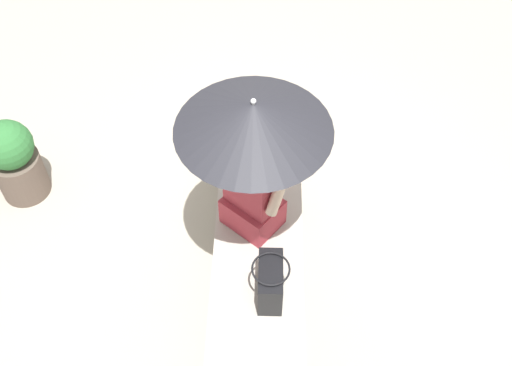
% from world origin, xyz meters
% --- Properties ---
extents(ground_plane, '(14.00, 14.00, 0.00)m').
position_xyz_m(ground_plane, '(0.00, 0.00, 0.00)').
color(ground_plane, '#9E9384').
extents(stone_bench, '(2.22, 0.57, 0.45)m').
position_xyz_m(stone_bench, '(0.00, 0.00, 0.22)').
color(stone_bench, '#A8A093').
rests_on(stone_bench, ground).
extents(person_seated, '(0.45, 0.49, 0.90)m').
position_xyz_m(person_seated, '(0.09, -0.04, 0.84)').
color(person_seated, '#992D38').
rests_on(person_seated, stone_bench).
extents(parasol, '(0.87, 0.87, 1.15)m').
position_xyz_m(parasol, '(0.14, -0.03, 1.47)').
color(parasol, '#B7B7BC').
rests_on(parasol, stone_bench).
extents(handbag_black, '(0.31, 0.23, 0.29)m').
position_xyz_m(handbag_black, '(0.62, 0.08, 0.59)').
color(handbag_black, black).
rests_on(handbag_black, stone_bench).
extents(magazine, '(0.30, 0.22, 0.01)m').
position_xyz_m(magazine, '(-0.59, -0.05, 0.45)').
color(magazine, '#339ED1').
rests_on(magazine, stone_bench).
extents(planter_far, '(0.37, 0.37, 0.70)m').
position_xyz_m(planter_far, '(-0.49, -1.81, 0.35)').
color(planter_far, brown).
rests_on(planter_far, ground).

